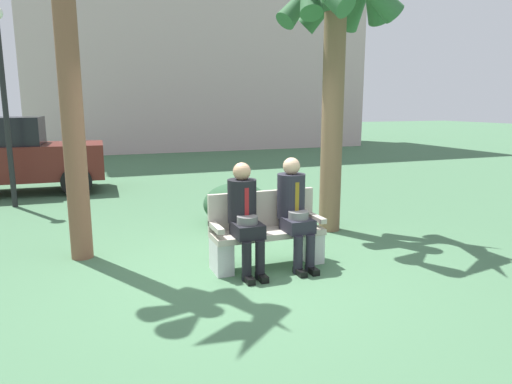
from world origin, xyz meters
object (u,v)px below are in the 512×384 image
object	(u,v)px
shrub_near_bench	(236,204)
parked_car_near	(8,156)
park_bench	(266,233)
seated_man_left	(245,212)
building_backdrop	(194,3)
seated_man_right	(294,207)
palm_tree_tall	(336,16)
street_lamp	(3,88)

from	to	relation	value
shrub_near_bench	parked_car_near	size ratio (longest dim) A/B	0.27
park_bench	seated_man_left	distance (m)	0.47
parked_car_near	building_backdrop	distance (m)	13.74
seated_man_right	building_backdrop	xyz separation A→B (m)	(2.92, 16.88, 5.79)
palm_tree_tall	street_lamp	bearing A→B (deg)	143.14
seated_man_left	building_backdrop	bearing A→B (deg)	78.11
palm_tree_tall	shrub_near_bench	xyz separation A→B (m)	(-1.25, 0.88, -2.86)
palm_tree_tall	street_lamp	size ratio (longest dim) A/B	1.22
park_bench	palm_tree_tall	distance (m)	3.38
parked_car_near	seated_man_right	bearing A→B (deg)	-58.72
seated_man_right	shrub_near_bench	distance (m)	2.15
seated_man_right	palm_tree_tall	world-z (taller)	palm_tree_tall
park_bench	parked_car_near	world-z (taller)	parked_car_near
seated_man_right	shrub_near_bench	xyz separation A→B (m)	(-0.03, 2.12, -0.39)
seated_man_right	building_backdrop	bearing A→B (deg)	80.18
palm_tree_tall	street_lamp	xyz separation A→B (m)	(-4.85, 3.63, -0.96)
seated_man_left	building_backdrop	size ratio (longest dim) A/B	0.09
park_bench	parked_car_near	size ratio (longest dim) A/B	0.35
park_bench	building_backdrop	distance (m)	18.13
park_bench	seated_man_right	xyz separation A→B (m)	(0.31, -0.12, 0.34)
seated_man_right	street_lamp	bearing A→B (deg)	126.73
shrub_near_bench	parked_car_near	xyz separation A→B (m)	(-3.84, 4.26, 0.50)
palm_tree_tall	street_lamp	world-z (taller)	palm_tree_tall
park_bench	shrub_near_bench	world-z (taller)	park_bench
park_bench	building_backdrop	world-z (taller)	building_backdrop
shrub_near_bench	parked_car_near	bearing A→B (deg)	132.04
seated_man_left	seated_man_right	xyz separation A→B (m)	(0.64, 0.00, 0.02)
building_backdrop	palm_tree_tall	bearing A→B (deg)	-96.22
parked_car_near	building_backdrop	world-z (taller)	building_backdrop
seated_man_right	palm_tree_tall	size ratio (longest dim) A/B	0.29
seated_man_right	shrub_near_bench	world-z (taller)	seated_man_right
palm_tree_tall	building_backdrop	size ratio (longest dim) A/B	0.30
park_bench	palm_tree_tall	world-z (taller)	palm_tree_tall
palm_tree_tall	parked_car_near	size ratio (longest dim) A/B	1.14
shrub_near_bench	seated_man_right	bearing A→B (deg)	-89.08
park_bench	street_lamp	xyz separation A→B (m)	(-3.32, 4.74, 1.85)
seated_man_left	shrub_near_bench	size ratio (longest dim) A/B	1.19
seated_man_left	palm_tree_tall	xyz separation A→B (m)	(1.85, 1.24, 2.49)
park_bench	palm_tree_tall	size ratio (longest dim) A/B	0.30
palm_tree_tall	building_backdrop	xyz separation A→B (m)	(1.71, 15.65, 3.31)
parked_car_near	street_lamp	world-z (taller)	street_lamp
palm_tree_tall	parked_car_near	distance (m)	7.61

